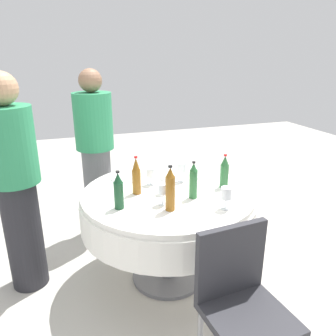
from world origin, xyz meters
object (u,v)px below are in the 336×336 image
wine_glass_inner (151,173)px  bottle_amber_south (170,190)px  bottle_green_front (224,172)px  wine_glass_far (182,168)px  wine_glass_front (163,190)px  bottle_amber_east (136,177)px  bottle_dark_green_outer (119,191)px  bottle_green_left (193,181)px  wine_glass_east (164,182)px  plate_right (204,174)px  chair_near (240,297)px  person_south (16,183)px  plate_far (126,178)px  dining_table (168,210)px  wine_glass_near (226,194)px  person_outer (96,153)px

wine_glass_inner → bottle_amber_south: bearing=-0.3°
bottle_green_front → wine_glass_inner: size_ratio=1.93×
wine_glass_far → wine_glass_inner: bearing=-94.3°
wine_glass_front → bottle_amber_east: bearing=-153.0°
wine_glass_far → bottle_green_front: bearing=51.1°
bottle_dark_green_outer → bottle_green_left: 0.51m
wine_glass_east → plate_right: bearing=119.8°
wine_glass_front → wine_glass_inner: (-0.36, 0.02, -0.01)m
wine_glass_inner → chair_near: bearing=8.4°
person_south → bottle_dark_green_outer: bearing=-109.4°
bottle_green_left → wine_glass_front: size_ratio=1.81×
plate_far → bottle_dark_green_outer: bearing=-16.2°
bottle_green_left → chair_near: 0.82m
dining_table → plate_right: 0.47m
wine_glass_front → wine_glass_inner: wine_glass_front is taller
wine_glass_near → dining_table: bearing=-147.1°
wine_glass_far → plate_far: wine_glass_far is taller
bottle_green_front → wine_glass_front: (0.14, -0.52, -0.01)m
bottle_amber_south → bottle_amber_east: bottle_amber_south is taller
chair_near → bottle_green_left: bearing=-98.6°
bottle_green_front → bottle_amber_east: bottle_amber_east is taller
wine_glass_near → chair_near: size_ratio=0.17×
wine_glass_far → plate_right: 0.26m
person_south → bottle_amber_south: bearing=-106.1°
bottle_amber_east → chair_near: (0.94, 0.30, -0.35)m
dining_table → wine_glass_far: (-0.14, 0.16, 0.26)m
bottle_green_front → chair_near: size_ratio=0.29×
plate_right → person_south: (-0.06, -1.41, 0.08)m
bottle_green_left → wine_glass_inner: bearing=-147.5°
plate_right → person_outer: (-0.66, -0.79, 0.07)m
bottle_green_front → bottle_amber_south: bearing=-65.6°
bottle_green_front → chair_near: (0.85, -0.34, -0.34)m
wine_glass_east → plate_far: wine_glass_east is taller
bottle_green_front → plate_far: size_ratio=1.10×
bottle_amber_south → bottle_amber_east: size_ratio=1.08×
plate_right → chair_near: chair_near is taller
person_outer → wine_glass_far: bearing=-77.3°
bottle_green_left → plate_far: 0.64m
bottle_dark_green_outer → plate_right: 0.86m
wine_glass_front → person_outer: size_ratio=0.09×
wine_glass_east → person_south: bearing=-107.2°
plate_far → chair_near: 1.31m
wine_glass_front → wine_glass_near: (0.19, 0.36, 0.00)m
bottle_amber_south → wine_glass_inner: (-0.45, 0.00, -0.05)m
wine_glass_far → chair_near: bearing=-4.6°
wine_glass_near → person_south: (-0.67, -1.28, -0.01)m
wine_glass_front → wine_glass_far: (-0.34, 0.26, 0.00)m
dining_table → plate_far: size_ratio=5.46×
bottle_green_left → person_south: bearing=-111.0°
wine_glass_inner → dining_table: bearing=27.3°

